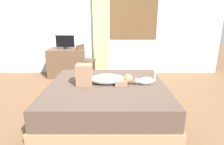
# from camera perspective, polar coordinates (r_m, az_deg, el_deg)

# --- Properties ---
(ground_plane) EXTENTS (16.00, 16.00, 0.00)m
(ground_plane) POSITION_cam_1_polar(r_m,az_deg,el_deg) (3.28, -4.03, -10.98)
(ground_plane) COLOR brown
(back_wall_with_window) EXTENTS (6.40, 0.14, 2.90)m
(back_wall_with_window) POSITION_cam_1_polar(r_m,az_deg,el_deg) (5.19, -2.49, 15.80)
(back_wall_with_window) COLOR silver
(back_wall_with_window) RESTS_ON ground
(bed) EXTENTS (1.99, 1.91, 0.45)m
(bed) POSITION_cam_1_polar(r_m,az_deg,el_deg) (3.15, -1.82, -7.65)
(bed) COLOR #997A56
(bed) RESTS_ON ground
(person_lying) EXTENTS (0.94, 0.29, 0.34)m
(person_lying) POSITION_cam_1_polar(r_m,az_deg,el_deg) (3.06, -3.50, -1.56)
(person_lying) COLOR silver
(person_lying) RESTS_ON bed
(cat) EXTENTS (0.36, 0.14, 0.21)m
(cat) POSITION_cam_1_polar(r_m,az_deg,el_deg) (3.09, 9.88, -2.52)
(cat) COLOR silver
(cat) RESTS_ON bed
(desk) EXTENTS (0.90, 0.56, 0.74)m
(desk) POSITION_cam_1_polar(r_m,az_deg,el_deg) (5.06, -14.14, 2.93)
(desk) COLOR brown
(desk) RESTS_ON ground
(tv_monitor) EXTENTS (0.48, 0.10, 0.35)m
(tv_monitor) POSITION_cam_1_polar(r_m,az_deg,el_deg) (4.97, -14.57, 9.13)
(tv_monitor) COLOR black
(tv_monitor) RESTS_ON desk
(cup) EXTENTS (0.07, 0.07, 0.08)m
(cup) POSITION_cam_1_polar(r_m,az_deg,el_deg) (5.10, -10.70, 7.96)
(cup) COLOR #B23D38
(cup) RESTS_ON desk
(chair_by_desk) EXTENTS (0.48, 0.48, 0.86)m
(chair_by_desk) POSITION_cam_1_polar(r_m,az_deg,el_deg) (4.85, -8.89, 4.33)
(chair_by_desk) COLOR #4C3828
(chair_by_desk) RESTS_ON ground
(curtain_left) EXTENTS (0.44, 0.06, 2.61)m
(curtain_left) POSITION_cam_1_polar(r_m,az_deg,el_deg) (5.08, -3.62, 14.09)
(curtain_left) COLOR #ADCC75
(curtain_left) RESTS_ON ground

